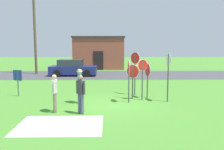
{
  "coord_description": "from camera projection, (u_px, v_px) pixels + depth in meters",
  "views": [
    {
      "loc": [
        -0.1,
        -12.18,
        3.09
      ],
      "look_at": [
        0.1,
        1.43,
        1.3
      ],
      "focal_mm": 40.11,
      "sensor_mm": 36.0,
      "label": 1
    }
  ],
  "objects": [
    {
      "name": "ground_plane",
      "position": [
        110.0,
        105.0,
        12.48
      ],
      "size": [
        80.0,
        80.0,
        0.0
      ],
      "primitive_type": "plane",
      "color": "#47842D"
    },
    {
      "name": "street_asphalt",
      "position": [
        109.0,
        75.0,
        23.83
      ],
      "size": [
        60.0,
        6.4,
        0.01
      ],
      "primitive_type": "cube",
      "color": "#424247",
      "rests_on": "ground"
    },
    {
      "name": "concrete_path",
      "position": [
        60.0,
        125.0,
        9.36
      ],
      "size": [
        3.2,
        2.4,
        0.01
      ],
      "primitive_type": "cube",
      "color": "#ADAAA3",
      "rests_on": "ground"
    },
    {
      "name": "building_background",
      "position": [
        99.0,
        52.0,
        30.44
      ],
      "size": [
        5.97,
        5.66,
        3.78
      ],
      "color": "brown",
      "rests_on": "ground"
    },
    {
      "name": "utility_pole",
      "position": [
        35.0,
        29.0,
        24.04
      ],
      "size": [
        1.8,
        0.24,
        8.33
      ],
      "color": "brown",
      "rests_on": "ground"
    },
    {
      "name": "parked_car_on_street",
      "position": [
        73.0,
        68.0,
        23.22
      ],
      "size": [
        4.35,
        2.12,
        1.51
      ],
      "color": "navy",
      "rests_on": "ground"
    },
    {
      "name": "stop_sign_nearest",
      "position": [
        142.0,
        73.0,
        13.29
      ],
      "size": [
        0.56,
        0.32,
        2.2
      ],
      "color": "#474C4C",
      "rests_on": "ground"
    },
    {
      "name": "stop_sign_leaning_right",
      "position": [
        135.0,
        66.0,
        14.62
      ],
      "size": [
        0.48,
        0.54,
        2.52
      ],
      "color": "#474C4C",
      "rests_on": "ground"
    },
    {
      "name": "stop_sign_low_front",
      "position": [
        168.0,
        69.0,
        12.88
      ],
      "size": [
        0.1,
        0.71,
        2.55
      ],
      "color": "#474C4C",
      "rests_on": "ground"
    },
    {
      "name": "stop_sign_far_back",
      "position": [
        148.0,
        74.0,
        13.85
      ],
      "size": [
        0.19,
        0.73,
        1.94
      ],
      "color": "#474C4C",
      "rests_on": "ground"
    },
    {
      "name": "stop_sign_rear_left",
      "position": [
        133.0,
        75.0,
        13.64
      ],
      "size": [
        0.66,
        0.42,
        1.9
      ],
      "color": "#474C4C",
      "rests_on": "ground"
    },
    {
      "name": "stop_sign_rear_right",
      "position": [
        129.0,
        74.0,
        12.75
      ],
      "size": [
        0.07,
        0.73,
        2.18
      ],
      "color": "#474C4C",
      "rests_on": "ground"
    },
    {
      "name": "person_with_sunhat",
      "position": [
        81.0,
        92.0,
        10.76
      ],
      "size": [
        0.41,
        0.45,
        1.69
      ],
      "color": "#4C5670",
      "rests_on": "ground"
    },
    {
      "name": "person_holding_notes",
      "position": [
        55.0,
        91.0,
        11.02
      ],
      "size": [
        0.27,
        0.56,
        1.69
      ],
      "color": "#7A6B56",
      "rests_on": "ground"
    },
    {
      "name": "person_on_left",
      "position": [
        80.0,
        84.0,
        12.65
      ],
      "size": [
        0.31,
        0.57,
        1.74
      ],
      "color": "#4C5670",
      "rests_on": "ground"
    },
    {
      "name": "info_panel_leftmost",
      "position": [
        18.0,
        78.0,
        14.31
      ],
      "size": [
        0.57,
        0.24,
        1.51
      ],
      "color": "#4C4C51",
      "rests_on": "ground"
    }
  ]
}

